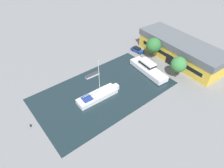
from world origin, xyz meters
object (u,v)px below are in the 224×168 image
warehouse_building (180,50)px  quay_tree_by_water (179,64)px  motor_cruiser (148,69)px  small_dinghy (92,75)px  parked_car (137,50)px  sailboat_moored (98,96)px  quay_tree_near_building (154,45)px

warehouse_building → quay_tree_by_water: (5.62, -8.78, 1.04)m
motor_cruiser → small_dinghy: size_ratio=2.98×
parked_car → motor_cruiser: bearing=55.3°
parked_car → sailboat_moored: size_ratio=0.39×
motor_cruiser → small_dinghy: (-9.20, -14.41, -0.98)m
parked_car → quay_tree_near_building: bearing=93.6°
quay_tree_near_building → sailboat_moored: bearing=-80.5°
warehouse_building → parked_car: bearing=-144.6°
warehouse_building → sailboat_moored: 32.41m
parked_car → small_dinghy: size_ratio=1.04×
parked_car → warehouse_building: bearing=116.2°
sailboat_moored → small_dinghy: sailboat_moored is taller
quay_tree_near_building → small_dinghy: (-4.51, -21.50, -4.57)m
quay_tree_by_water → sailboat_moored: (-7.35, -23.47, -3.73)m
small_dinghy → parked_car: bearing=96.1°
quay_tree_near_building → motor_cruiser: bearing=-56.5°
parked_car → quay_tree_by_water: bearing=80.5°
warehouse_building → quay_tree_by_water: 10.47m
warehouse_building → motor_cruiser: size_ratio=2.17×
quay_tree_by_water → small_dinghy: (-16.15, -19.24, -4.18)m
parked_car → small_dinghy: 20.59m
quay_tree_by_water → sailboat_moored: 24.88m
quay_tree_by_water → parked_car: (-17.82, 1.27, -3.68)m
parked_car → sailboat_moored: bearing=17.5°
quay_tree_by_water → small_dinghy: size_ratio=1.45×
parked_car → sailboat_moored: 26.87m
warehouse_building → motor_cruiser: (-1.33, -13.61, -2.16)m
small_dinghy → quay_tree_by_water: bearing=51.4°
quay_tree_by_water → quay_tree_near_building: bearing=169.0°
quay_tree_near_building → sailboat_moored: 26.41m
parked_car → motor_cruiser: (10.88, -6.10, 0.48)m
warehouse_building → quay_tree_near_building: quay_tree_near_building is taller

